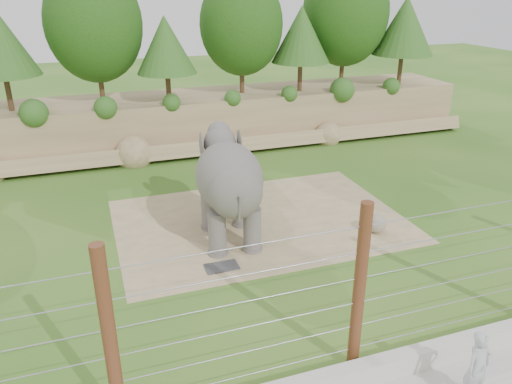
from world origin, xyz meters
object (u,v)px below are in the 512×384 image
object	(u,v)px
zookeeper	(477,368)
elephant	(229,192)
barrier_fence	(359,290)
stone_ball	(376,223)

from	to	relation	value
zookeeper	elephant	bearing A→B (deg)	101.43
zookeeper	barrier_fence	bearing A→B (deg)	130.77
barrier_fence	zookeeper	distance (m)	2.72
elephant	barrier_fence	xyz separation A→B (m)	(0.88, -6.58, 0.29)
stone_ball	barrier_fence	distance (m)	6.86
elephant	zookeeper	distance (m)	8.71
elephant	barrier_fence	world-z (taller)	barrier_fence
stone_ball	zookeeper	size ratio (longest dim) A/B	0.41
stone_ball	barrier_fence	bearing A→B (deg)	-126.11
elephant	zookeeper	xyz separation A→B (m)	(2.69, -8.24, -0.88)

